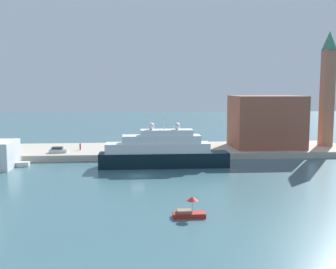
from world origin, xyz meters
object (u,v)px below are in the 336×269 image
small_motorboat (189,211)px  person_figure (80,147)px  work_barge (18,164)px  harbor_building (266,121)px  large_yacht (162,152)px  bell_tower (328,85)px  mooring_bollard (166,152)px  parked_car (58,150)px

small_motorboat → person_figure: person_figure is taller
work_barge → harbor_building: (59.49, 14.26, 7.71)m
large_yacht → bell_tower: bearing=21.8°
bell_tower → mooring_bollard: bearing=-167.6°
large_yacht → work_barge: (-31.21, 2.97, -2.82)m
harbor_building → small_motorboat: bearing=-117.7°
harbor_building → person_figure: size_ratio=9.82×
work_barge → harbor_building: 61.66m
bell_tower → mooring_bollard: 47.25m
large_yacht → mooring_bollard: size_ratio=46.25×
large_yacht → parked_car: large_yacht is taller
small_motorboat → large_yacht: bearing=92.5°
large_yacht → parked_car: 27.13m
small_motorboat → mooring_bollard: size_ratio=7.21×
small_motorboat → person_figure: (-21.10, 49.53, 1.50)m
harbor_building → bell_tower: 19.14m
work_barge → person_figure: person_figure is taller
person_figure → mooring_bollard: person_figure is taller
harbor_building → bell_tower: size_ratio=0.58×
mooring_bollard → person_figure: bearing=161.0°
parked_car → person_figure: size_ratio=2.36×
harbor_building → person_figure: (-47.91, -1.55, -5.87)m
person_figure → large_yacht: bearing=-38.6°
large_yacht → bell_tower: 50.42m
large_yacht → small_motorboat: bearing=-87.5°
large_yacht → mooring_bollard: (1.40, 8.43, -1.52)m
bell_tower → parked_car: size_ratio=7.12×
work_barge → mooring_bollard: 33.09m
harbor_building → mooring_bollard: 29.00m
large_yacht → harbor_building: size_ratio=1.58×
parked_car → person_figure: (4.70, 3.73, 0.24)m
mooring_bollard → parked_car: bearing=172.2°
mooring_bollard → small_motorboat: bearing=-89.9°
work_barge → mooring_bollard: mooring_bollard is taller
person_figure → mooring_bollard: size_ratio=2.98×
work_barge → mooring_bollard: size_ratio=7.92×
work_barge → parked_car: 11.42m
bell_tower → parked_car: bearing=-175.0°
large_yacht → parked_car: (-24.33, 11.95, -1.23)m
bell_tower → person_figure: (-64.47, -2.27, -15.43)m
work_barge → bell_tower: bell_tower is taller
parked_car → mooring_bollard: size_ratio=7.03×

